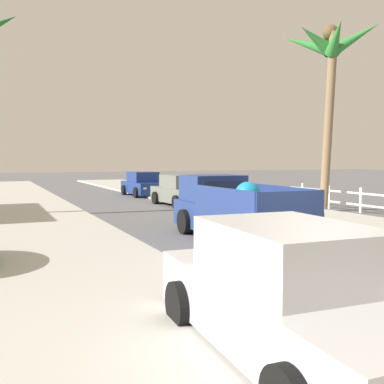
{
  "coord_description": "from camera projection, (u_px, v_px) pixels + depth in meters",
  "views": [
    {
      "loc": [
        -6.0,
        -6.64,
        2.26
      ],
      "look_at": [
        0.13,
        6.83,
        1.2
      ],
      "focal_mm": 41.22,
      "sensor_mm": 36.0,
      "label": 1
    }
  ],
  "objects": [
    {
      "name": "curb_right",
      "position": [
        217.0,
        207.0,
        21.14
      ],
      "size": [
        0.16,
        60.0,
        0.1
      ],
      "primitive_type": "cube",
      "color": "silver",
      "rests_on": "ground"
    },
    {
      "name": "sidewalk_right",
      "position": [
        237.0,
        205.0,
        21.58
      ],
      "size": [
        4.94,
        60.0,
        0.12
      ],
      "primitive_type": "cube",
      "color": "beige",
      "rests_on": "ground"
    },
    {
      "name": "car_left_mid",
      "position": [
        143.0,
        185.0,
        28.2
      ],
      "size": [
        2.06,
        4.28,
        1.54
      ],
      "color": "navy",
      "rests_on": "ground"
    },
    {
      "name": "ground_plane",
      "position": [
        329.0,
        276.0,
        8.67
      ],
      "size": [
        160.0,
        160.0,
        0.0
      ],
      "primitive_type": "plane",
      "color": "slate"
    },
    {
      "name": "palm_tree_right_fore",
      "position": [
        330.0,
        59.0,
        18.91
      ],
      "size": [
        3.47,
        3.9,
        8.06
      ],
      "color": "#846B4C",
      "rests_on": "ground"
    },
    {
      "name": "sidewalk_left",
      "position": [
        24.0,
        216.0,
        17.54
      ],
      "size": [
        4.94,
        60.0,
        0.12
      ],
      "primitive_type": "cube",
      "color": "beige",
      "rests_on": "ground"
    },
    {
      "name": "pickup_truck",
      "position": [
        233.0,
        212.0,
        12.72
      ],
      "size": [
        2.3,
        5.25,
        1.8
      ],
      "color": "navy",
      "rests_on": "ground"
    },
    {
      "name": "curb_left",
      "position": [
        51.0,
        215.0,
        17.98
      ],
      "size": [
        0.16,
        60.0,
        0.1
      ],
      "primitive_type": "cube",
      "color": "silver",
      "rests_on": "ground"
    },
    {
      "name": "car_right_near",
      "position": [
        291.0,
        296.0,
        5.06
      ],
      "size": [
        2.19,
        4.33,
        1.54
      ],
      "color": "silver",
      "rests_on": "ground"
    },
    {
      "name": "car_left_near",
      "position": [
        182.0,
        191.0,
        22.15
      ],
      "size": [
        2.14,
        4.31,
        1.54
      ],
      "color": "slate",
      "rests_on": "ground"
    }
  ]
}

